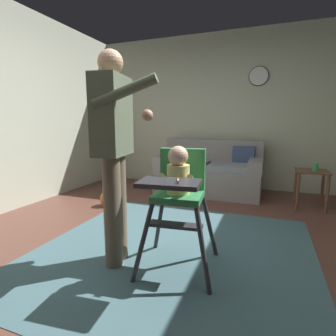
{
  "coord_description": "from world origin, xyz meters",
  "views": [
    {
      "loc": [
        0.93,
        -2.13,
        1.14
      ],
      "look_at": [
        0.24,
        -0.33,
        0.82
      ],
      "focal_mm": 28.42,
      "sensor_mm": 36.0,
      "label": 1
    }
  ],
  "objects_px": {
    "high_chair": "(179,184)",
    "adult_standing": "(114,148)",
    "side_table": "(311,181)",
    "couch": "(210,172)",
    "toy_ball_second": "(108,199)",
    "sippy_cup": "(316,167)",
    "wall_clock": "(259,76)"
  },
  "relations": [
    {
      "from": "adult_standing",
      "to": "sippy_cup",
      "type": "distance_m",
      "value": 2.77
    },
    {
      "from": "high_chair",
      "to": "side_table",
      "type": "xyz_separation_m",
      "value": [
        1.18,
        2.06,
        -0.3
      ]
    },
    {
      "from": "adult_standing",
      "to": "side_table",
      "type": "relative_size",
      "value": 3.23
    },
    {
      "from": "sippy_cup",
      "to": "high_chair",
      "type": "bearing_deg",
      "value": -120.62
    },
    {
      "from": "adult_standing",
      "to": "side_table",
      "type": "height_order",
      "value": "adult_standing"
    },
    {
      "from": "couch",
      "to": "toy_ball_second",
      "type": "height_order",
      "value": "couch"
    },
    {
      "from": "couch",
      "to": "toy_ball_second",
      "type": "distance_m",
      "value": 1.73
    },
    {
      "from": "high_chair",
      "to": "adult_standing",
      "type": "relative_size",
      "value": 0.59
    },
    {
      "from": "toy_ball_second",
      "to": "side_table",
      "type": "relative_size",
      "value": 0.4
    },
    {
      "from": "couch",
      "to": "sippy_cup",
      "type": "bearing_deg",
      "value": 75.93
    },
    {
      "from": "side_table",
      "to": "sippy_cup",
      "type": "relative_size",
      "value": 5.2
    },
    {
      "from": "adult_standing",
      "to": "wall_clock",
      "type": "distance_m",
      "value": 3.26
    },
    {
      "from": "toy_ball_second",
      "to": "wall_clock",
      "type": "relative_size",
      "value": 0.65
    },
    {
      "from": "sippy_cup",
      "to": "wall_clock",
      "type": "height_order",
      "value": "wall_clock"
    },
    {
      "from": "toy_ball_second",
      "to": "sippy_cup",
      "type": "relative_size",
      "value": 2.08
    },
    {
      "from": "toy_ball_second",
      "to": "sippy_cup",
      "type": "height_order",
      "value": "sippy_cup"
    },
    {
      "from": "toy_ball_second",
      "to": "sippy_cup",
      "type": "distance_m",
      "value": 2.83
    },
    {
      "from": "high_chair",
      "to": "toy_ball_second",
      "type": "distance_m",
      "value": 1.94
    },
    {
      "from": "sippy_cup",
      "to": "wall_clock",
      "type": "bearing_deg",
      "value": 133.96
    },
    {
      "from": "side_table",
      "to": "adult_standing",
      "type": "bearing_deg",
      "value": -128.23
    },
    {
      "from": "wall_clock",
      "to": "sippy_cup",
      "type": "bearing_deg",
      "value": -46.04
    },
    {
      "from": "adult_standing",
      "to": "side_table",
      "type": "distance_m",
      "value": 2.79
    },
    {
      "from": "couch",
      "to": "side_table",
      "type": "distance_m",
      "value": 1.5
    },
    {
      "from": "side_table",
      "to": "wall_clock",
      "type": "distance_m",
      "value": 1.91
    },
    {
      "from": "high_chair",
      "to": "wall_clock",
      "type": "height_order",
      "value": "wall_clock"
    },
    {
      "from": "couch",
      "to": "high_chair",
      "type": "relative_size",
      "value": 1.69
    },
    {
      "from": "couch",
      "to": "side_table",
      "type": "bearing_deg",
      "value": 75.61
    },
    {
      "from": "adult_standing",
      "to": "side_table",
      "type": "bearing_deg",
      "value": 41.84
    },
    {
      "from": "toy_ball_second",
      "to": "wall_clock",
      "type": "height_order",
      "value": "wall_clock"
    },
    {
      "from": "adult_standing",
      "to": "high_chair",
      "type": "bearing_deg",
      "value": -0.3
    },
    {
      "from": "adult_standing",
      "to": "wall_clock",
      "type": "height_order",
      "value": "wall_clock"
    },
    {
      "from": "high_chair",
      "to": "adult_standing",
      "type": "height_order",
      "value": "adult_standing"
    }
  ]
}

